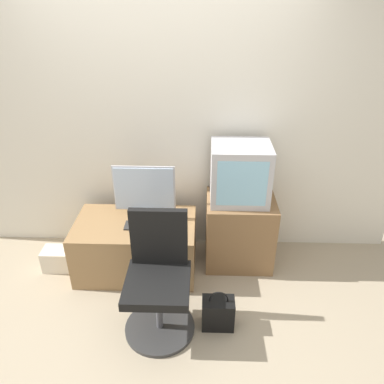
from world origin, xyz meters
name	(u,v)px	position (x,y,z in m)	size (l,w,h in m)	color
ground_plane	(153,345)	(0.00, 0.00, 0.00)	(12.00, 12.00, 0.00)	tan
wall_back	(163,119)	(0.00, 1.32, 1.30)	(4.40, 0.05, 2.60)	silver
desk	(136,246)	(-0.24, 0.86, 0.25)	(1.06, 0.62, 0.51)	#937047
side_stand	(239,231)	(0.70, 1.01, 0.33)	(0.61, 0.49, 0.67)	olive
main_monitor	(145,193)	(-0.15, 0.95, 0.76)	(0.53, 0.22, 0.50)	#B2B2B7
keyboard	(145,226)	(-0.14, 0.81, 0.51)	(0.35, 0.13, 0.01)	#2D2D2D
mouse	(173,224)	(0.10, 0.82, 0.52)	(0.05, 0.04, 0.04)	#4C4C51
crt_tv	(240,173)	(0.67, 1.02, 0.92)	(0.50, 0.41, 0.52)	#B7B7BC
office_chair	(159,283)	(0.04, 0.21, 0.41)	(0.54, 0.54, 0.96)	#333333
cardboard_box_lower	(59,259)	(-0.97, 0.84, 0.10)	(0.28, 0.19, 0.21)	beige
handbag	(218,313)	(0.49, 0.20, 0.13)	(0.25, 0.15, 0.35)	black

